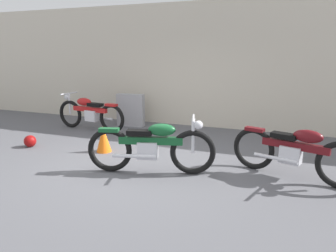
# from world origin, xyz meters

# --- Properties ---
(ground_plane) EXTENTS (40.00, 40.00, 0.00)m
(ground_plane) POSITION_xyz_m (0.00, 0.00, 0.00)
(ground_plane) COLOR #56565B
(building_wall) EXTENTS (18.00, 0.30, 3.41)m
(building_wall) POSITION_xyz_m (0.00, 3.62, 1.71)
(building_wall) COLOR beige
(building_wall) RESTS_ON ground_plane
(stone_marker) EXTENTS (0.81, 0.28, 0.92)m
(stone_marker) POSITION_xyz_m (-1.59, 2.80, 0.46)
(stone_marker) COLOR #9E9EA3
(stone_marker) RESTS_ON ground_plane
(helmet) EXTENTS (0.27, 0.27, 0.27)m
(helmet) POSITION_xyz_m (-2.74, 0.16, 0.13)
(helmet) COLOR maroon
(helmet) RESTS_ON ground_plane
(traffic_cone) EXTENTS (0.32, 0.32, 0.55)m
(traffic_cone) POSITION_xyz_m (-1.01, 0.45, 0.28)
(traffic_cone) COLOR orange
(traffic_cone) RESTS_ON ground_plane
(motorcycle_maroon) EXTENTS (2.09, 0.87, 0.97)m
(motorcycle_maroon) POSITION_xyz_m (2.74, 0.32, 0.47)
(motorcycle_maroon) COLOR black
(motorcycle_maroon) RESTS_ON ground_plane
(motorcycle_red) EXTENTS (2.19, 0.61, 0.98)m
(motorcycle_red) POSITION_xyz_m (-2.40, 1.98, 0.47)
(motorcycle_red) COLOR black
(motorcycle_red) RESTS_ON ground_plane
(motorcycle_green) EXTENTS (2.17, 0.85, 1.00)m
(motorcycle_green) POSITION_xyz_m (0.43, -0.29, 0.48)
(motorcycle_green) COLOR black
(motorcycle_green) RESTS_ON ground_plane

